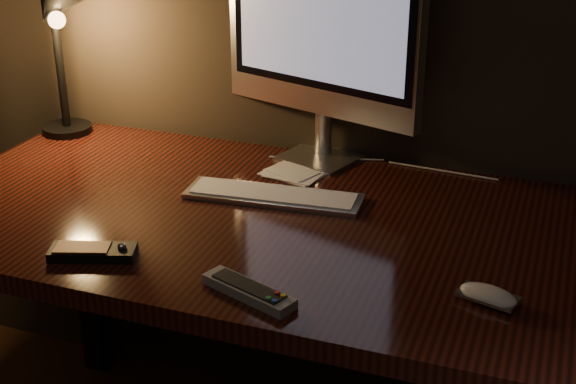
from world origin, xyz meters
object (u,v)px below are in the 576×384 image
(keyboard, at_px, (273,195))
(tv_remote, at_px, (249,291))
(media_remote, at_px, (93,252))
(desk_lamp, at_px, (55,26))
(mouse, at_px, (488,297))
(monitor, at_px, (321,26))
(desk, at_px, (313,263))

(keyboard, height_order, tv_remote, tv_remote)
(media_remote, relative_size, desk_lamp, 0.39)
(mouse, relative_size, desk_lamp, 0.23)
(mouse, bearing_deg, desk_lamp, 173.86)
(media_remote, bearing_deg, monitor, 49.51)
(monitor, bearing_deg, desk_lamp, -155.37)
(monitor, distance_m, keyboard, 0.39)
(desk, xyz_separation_m, keyboard, (-0.09, 0.01, 0.14))
(desk_lamp, bearing_deg, keyboard, -34.37)
(keyboard, bearing_deg, media_remote, -126.32)
(desk, distance_m, desk_lamp, 0.84)
(keyboard, distance_m, media_remote, 0.41)
(media_remote, relative_size, tv_remote, 0.91)
(monitor, height_order, keyboard, monitor)
(keyboard, height_order, mouse, mouse)
(mouse, xyz_separation_m, media_remote, (-0.69, -0.09, 0.00))
(tv_remote, bearing_deg, media_remote, -164.74)
(tv_remote, bearing_deg, mouse, 37.52)
(keyboard, bearing_deg, mouse, -33.85)
(monitor, xyz_separation_m, tv_remote, (0.08, -0.62, -0.31))
(desk, height_order, media_remote, media_remote)
(mouse, distance_m, desk_lamp, 1.21)
(desk_lamp, bearing_deg, media_remote, -71.32)
(desk, xyz_separation_m, tv_remote, (0.01, -0.36, 0.14))
(desk, distance_m, tv_remote, 0.39)
(keyboard, relative_size, mouse, 3.86)
(monitor, bearing_deg, mouse, -30.27)
(desk, bearing_deg, tv_remote, -88.63)
(keyboard, distance_m, mouse, 0.54)
(keyboard, xyz_separation_m, media_remote, (-0.21, -0.35, 0.00))
(mouse, bearing_deg, keyboard, 166.41)
(tv_remote, relative_size, desk_lamp, 0.43)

